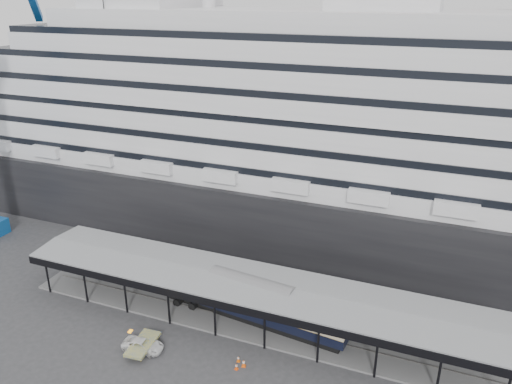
% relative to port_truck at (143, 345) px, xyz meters
% --- Properties ---
extents(ground, '(200.00, 200.00, 0.00)m').
position_rel_port_truck_xyz_m(ground, '(8.92, 4.08, -0.61)').
color(ground, '#323235').
rests_on(ground, ground).
extents(cruise_ship, '(130.00, 30.00, 43.90)m').
position_rel_port_truck_xyz_m(cruise_ship, '(8.97, 36.08, 17.74)').
color(cruise_ship, black).
rests_on(cruise_ship, ground).
extents(platform_canopy, '(56.00, 9.18, 5.30)m').
position_rel_port_truck_xyz_m(platform_canopy, '(8.92, 9.08, 1.75)').
color(platform_canopy, slate).
rests_on(platform_canopy, ground).
extents(port_truck, '(4.56, 2.40, 1.22)m').
position_rel_port_truck_xyz_m(port_truck, '(0.00, 0.00, 0.00)').
color(port_truck, silver).
rests_on(port_truck, ground).
extents(pullman_carriage, '(23.19, 5.48, 22.59)m').
position_rel_port_truck_xyz_m(pullman_carriage, '(8.62, 9.08, 2.12)').
color(pullman_carriage, black).
rests_on(pullman_carriage, ground).
extents(traffic_cone_left, '(0.44, 0.44, 0.70)m').
position_rel_port_truck_xyz_m(traffic_cone_left, '(10.06, 2.08, -0.27)').
color(traffic_cone_left, '#DD5B0C').
rests_on(traffic_cone_left, ground).
extents(traffic_cone_mid, '(0.52, 0.52, 0.83)m').
position_rel_port_truck_xyz_m(traffic_cone_mid, '(10.84, 1.63, -0.20)').
color(traffic_cone_mid, '#F5580D').
rests_on(traffic_cone_mid, ground).
extents(traffic_cone_right, '(0.44, 0.44, 0.71)m').
position_rel_port_truck_xyz_m(traffic_cone_right, '(10.32, 0.98, -0.26)').
color(traffic_cone_right, '#E7480C').
rests_on(traffic_cone_right, ground).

